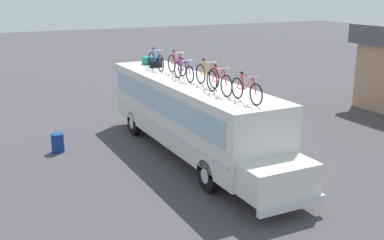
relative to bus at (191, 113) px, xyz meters
name	(u,v)px	position (x,y,z in m)	size (l,w,h in m)	color
ground_plane	(188,153)	(-0.23, 0.00, -1.73)	(120.00, 120.00, 0.00)	#423F44
bus	(191,113)	(0.00, 0.00, 0.00)	(11.97, 2.50, 2.99)	silver
luggage_bag_1	(149,61)	(-4.55, 0.11, 1.42)	(0.58, 0.51, 0.33)	#1E7F66
luggage_bag_2	(156,62)	(-3.70, 0.11, 1.46)	(0.54, 0.40, 0.41)	black
rooftop_bicycle_1	(156,61)	(-2.94, -0.21, 1.64)	(1.70, 0.44, 0.93)	black
rooftop_bicycle_2	(177,64)	(-1.56, 0.13, 1.66)	(1.75, 0.44, 0.97)	black
rooftop_bicycle_3	(184,71)	(-0.24, -0.20, 1.62)	(1.71, 0.44, 0.86)	black
rooftop_bicycle_4	(207,75)	(1.14, 0.07, 1.65)	(1.73, 0.44, 0.96)	black
rooftop_bicycle_5	(219,82)	(2.50, -0.22, 1.65)	(1.69, 0.44, 0.96)	black
rooftop_bicycle_6	(246,90)	(3.87, -0.03, 1.63)	(1.74, 0.44, 0.90)	black
trash_bin	(58,143)	(-2.71, -4.66, -1.35)	(0.50, 0.50, 0.77)	navy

